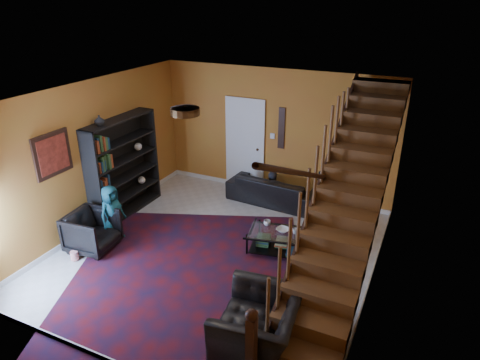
# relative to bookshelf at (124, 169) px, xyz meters

# --- Properties ---
(floor) EXTENTS (5.50, 5.50, 0.00)m
(floor) POSITION_rel_bookshelf_xyz_m (2.40, -0.60, -0.96)
(floor) COLOR beige
(floor) RESTS_ON ground
(room) EXTENTS (5.50, 5.50, 5.50)m
(room) POSITION_rel_bookshelf_xyz_m (1.07, 0.73, -0.91)
(room) COLOR #B37C27
(room) RESTS_ON ground
(staircase) EXTENTS (0.95, 5.02, 3.18)m
(staircase) POSITION_rel_bookshelf_xyz_m (4.53, -0.60, 0.43)
(staircase) COLOR brown
(staircase) RESTS_ON floor
(bookshelf) EXTENTS (0.35, 1.80, 2.00)m
(bookshelf) POSITION_rel_bookshelf_xyz_m (0.00, 0.00, 0.00)
(bookshelf) COLOR black
(bookshelf) RESTS_ON floor
(door) EXTENTS (0.82, 0.05, 2.05)m
(door) POSITION_rel_bookshelf_xyz_m (1.70, 2.12, 0.06)
(door) COLOR silver
(door) RESTS_ON floor
(framed_picture) EXTENTS (0.04, 0.74, 0.74)m
(framed_picture) POSITION_rel_bookshelf_xyz_m (-0.17, -1.50, 0.79)
(framed_picture) COLOR maroon
(framed_picture) RESTS_ON room
(wall_hanging) EXTENTS (0.14, 0.03, 0.90)m
(wall_hanging) POSITION_rel_bookshelf_xyz_m (2.55, 2.13, 0.59)
(wall_hanging) COLOR black
(wall_hanging) RESTS_ON room
(ceiling_fixture) EXTENTS (0.40, 0.40, 0.10)m
(ceiling_fixture) POSITION_rel_bookshelf_xyz_m (2.40, -1.40, 1.78)
(ceiling_fixture) COLOR #3F2814
(ceiling_fixture) RESTS_ON room
(rug) EXTENTS (4.90, 5.19, 0.02)m
(rug) POSITION_rel_bookshelf_xyz_m (2.29, -1.43, -0.95)
(rug) COLOR #4F0E12
(rug) RESTS_ON floor
(sofa) EXTENTS (2.07, 0.94, 0.59)m
(sofa) POSITION_rel_bookshelf_xyz_m (2.60, 1.70, -0.67)
(sofa) COLOR black
(sofa) RESTS_ON floor
(armchair_left) EXTENTS (0.85, 0.83, 0.71)m
(armchair_left) POSITION_rel_bookshelf_xyz_m (0.35, -1.41, -0.61)
(armchair_left) COLOR black
(armchair_left) RESTS_ON floor
(armchair_right) EXTENTS (1.11, 1.24, 0.74)m
(armchair_right) POSITION_rel_bookshelf_xyz_m (3.90, -2.32, -0.60)
(armchair_right) COLOR black
(armchair_right) RESTS_ON floor
(person_adult_a) EXTENTS (0.43, 0.29, 1.15)m
(person_adult_a) POSITION_rel_bookshelf_xyz_m (2.53, 1.75, -0.84)
(person_adult_a) COLOR black
(person_adult_a) RESTS_ON sofa
(person_adult_b) EXTENTS (0.70, 0.56, 1.35)m
(person_adult_b) POSITION_rel_bookshelf_xyz_m (3.62, 1.75, -0.74)
(person_adult_b) COLOR black
(person_adult_b) RESTS_ON sofa
(person_child) EXTENTS (0.39, 0.56, 1.07)m
(person_child) POSITION_rel_bookshelf_xyz_m (0.45, -0.98, -0.43)
(person_child) COLOR #165256
(person_child) RESTS_ON armchair_left
(coffee_table) EXTENTS (1.19, 0.84, 0.41)m
(coffee_table) POSITION_rel_bookshelf_xyz_m (3.41, -0.14, -0.73)
(coffee_table) COLOR black
(coffee_table) RESTS_ON floor
(cup_a) EXTENTS (0.15, 0.15, 0.10)m
(cup_a) POSITION_rel_bookshelf_xyz_m (3.10, 0.00, -0.50)
(cup_a) COLOR #999999
(cup_a) RESTS_ON coffee_table
(cup_b) EXTENTS (0.11, 0.11, 0.08)m
(cup_b) POSITION_rel_bookshelf_xyz_m (3.64, -0.05, -0.51)
(cup_b) COLOR #999999
(cup_b) RESTS_ON coffee_table
(bowl) EXTENTS (0.27, 0.27, 0.05)m
(bowl) POSITION_rel_bookshelf_xyz_m (3.43, -0.08, -0.52)
(bowl) COLOR #999999
(bowl) RESTS_ON coffee_table
(vase) EXTENTS (0.18, 0.18, 0.19)m
(vase) POSITION_rel_bookshelf_xyz_m (-0.00, -0.50, 1.13)
(vase) COLOR #999999
(vase) RESTS_ON bookshelf
(popcorn_bucket) EXTENTS (0.17, 0.17, 0.15)m
(popcorn_bucket) POSITION_rel_bookshelf_xyz_m (0.30, -1.83, -0.87)
(popcorn_bucket) COLOR red
(popcorn_bucket) RESTS_ON rug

